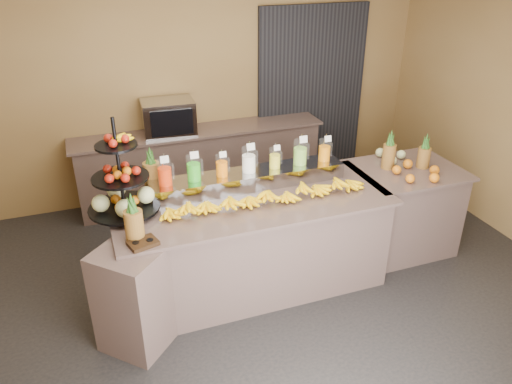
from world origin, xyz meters
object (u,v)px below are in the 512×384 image
condiment_caddy (143,243)px  pitcher_tray (249,179)px  fruit_stand (127,189)px  right_fruit_pile (410,165)px  banana_heap (266,194)px  oven_warmer (168,117)px

condiment_caddy → pitcher_tray: bearing=31.8°
fruit_stand → right_fruit_pile: 2.75m
banana_heap → condiment_caddy: bearing=-163.0°
pitcher_tray → oven_warmer: 1.73m
oven_warmer → condiment_caddy: bearing=-102.9°
banana_heap → right_fruit_pile: 1.58m
fruit_stand → right_fruit_pile: size_ratio=1.77×
fruit_stand → oven_warmer: fruit_stand is taller
fruit_stand → right_fruit_pile: bearing=-10.8°
condiment_caddy → oven_warmer: (0.67, 2.35, 0.19)m
right_fruit_pile → banana_heap: bearing=-177.0°
banana_heap → right_fruit_pile: size_ratio=3.99×
right_fruit_pile → oven_warmer: 2.81m
banana_heap → oven_warmer: bearing=103.1°
fruit_stand → oven_warmer: (0.70, 1.78, -0.02)m
pitcher_tray → condiment_caddy: size_ratio=8.63×
pitcher_tray → banana_heap: 0.33m
banana_heap → fruit_stand: 1.19m
banana_heap → condiment_caddy: 1.19m
pitcher_tray → banana_heap: size_ratio=0.97×
right_fruit_pile → oven_warmer: oven_warmer is taller
fruit_stand → condiment_caddy: bearing=-95.1°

